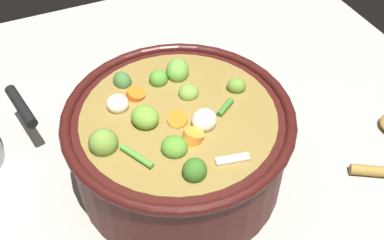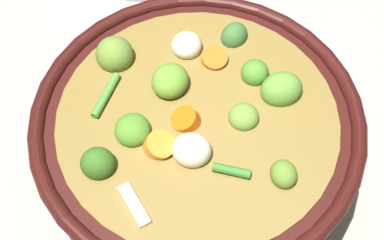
{
  "view_description": "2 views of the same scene",
  "coord_description": "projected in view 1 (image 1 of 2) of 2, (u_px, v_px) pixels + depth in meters",
  "views": [
    {
      "loc": [
        0.17,
        0.43,
        0.59
      ],
      "look_at": [
        -0.02,
        0.01,
        0.12
      ],
      "focal_mm": 43.64,
      "sensor_mm": 36.0,
      "label": 1
    },
    {
      "loc": [
        -0.22,
        0.2,
        0.61
      ],
      "look_at": [
        0.0,
        0.0,
        0.13
      ],
      "focal_mm": 54.72,
      "sensor_mm": 36.0,
      "label": 2
    }
  ],
  "objects": [
    {
      "name": "cooking_pot",
      "position": [
        179.0,
        143.0,
        0.69
      ],
      "size": [
        0.33,
        0.33,
        0.16
      ],
      "color": "#38110F",
      "rests_on": "ground_plane"
    },
    {
      "name": "ground_plane",
      "position": [
        180.0,
        174.0,
        0.74
      ],
      "size": [
        1.1,
        1.1,
        0.0
      ],
      "primitive_type": "plane",
      "color": "#9E998E"
    }
  ]
}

